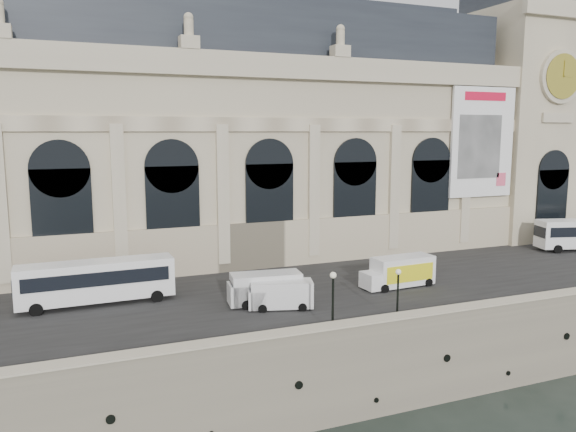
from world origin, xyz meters
The scene contains 12 objects.
ground centered at (0.00, 0.00, 0.00)m, with size 260.00×260.00×0.00m, color black.
quay centered at (0.00, 35.00, 3.00)m, with size 160.00×70.00×6.00m, color gray.
street centered at (0.00, 14.00, 6.03)m, with size 160.00×24.00×0.06m, color #2D2D2D.
parapet centered at (0.00, 0.60, 6.62)m, with size 160.00×1.40×1.21m.
museum centered at (-5.98, 30.86, 19.72)m, with size 69.00×18.70×29.10m.
clock_pavilion centered at (34.00, 27.93, 23.42)m, with size 13.00×14.72×36.70m.
bus_left centered at (-21.67, 15.40, 8.07)m, with size 12.56×3.09×3.69m.
van_b centered at (-8.14, 8.74, 7.18)m, with size 5.55×3.33×2.32m.
van_c centered at (-8.99, 10.24, 7.37)m, with size 6.26×3.08×2.68m.
box_truck centered at (4.62, 10.60, 7.43)m, with size 7.16×2.84×2.84m.
lamp_left centered at (-6.58, 1.89, 8.26)m, with size 0.46×0.46×4.55m.
lamp_right centered at (-1.02, 2.17, 8.08)m, with size 0.43×0.43×4.17m.
Camera 1 is at (-23.84, -32.40, 20.30)m, focal length 35.00 mm.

